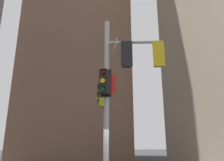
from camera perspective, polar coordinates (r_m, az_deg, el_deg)
signal_pole_assembly at (r=9.04m, az=1.30°, el=-0.74°), size 2.74×2.36×7.19m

